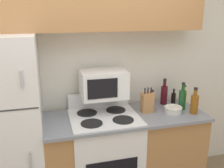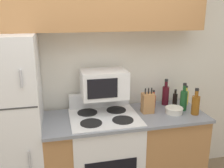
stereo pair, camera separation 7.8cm
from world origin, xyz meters
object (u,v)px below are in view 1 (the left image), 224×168
stove (105,156)px  bottle_hot_sauce (152,100)px  bottle_whiskey (194,103)px  bottle_soy_sauce (173,98)px  bowl (173,109)px  bottle_wine_red (164,94)px  microwave (103,84)px  knife_block (147,102)px  bottle_cooking_spray (184,96)px  refrigerator (8,131)px  bottle_wine_green (182,99)px

stove → bottle_hot_sauce: size_ratio=5.47×
bottle_whiskey → bottle_soy_sauce: bearing=103.4°
bowl → stove: bearing=175.0°
bottle_wine_red → bottle_soy_sauce: bearing=-13.4°
microwave → knife_block: size_ratio=1.70×
bottle_hot_sauce → bottle_wine_red: (0.17, 0.06, 0.04)m
bottle_whiskey → bottle_wine_red: size_ratio=0.93×
stove → bottle_soy_sauce: bottle_soy_sauce is taller
microwave → bottle_soy_sauce: (0.83, 0.04, -0.24)m
bowl → bottle_cooking_spray: (0.25, 0.21, 0.05)m
bowl → bottle_soy_sauce: size_ratio=1.04×
bottle_whiskey → bottle_wine_red: bottle_wine_red is taller
bottle_whiskey → bottle_cooking_spray: size_ratio=1.27×
bottle_whiskey → bottle_soy_sauce: size_ratio=1.56×
microwave → bottle_soy_sauce: bearing=2.9°
bottle_hot_sauce → bottle_soy_sauce: bearing=6.9°
bottle_whiskey → refrigerator: bearing=175.1°
microwave → bottle_wine_green: (0.85, -0.13, -0.20)m
knife_block → bottle_wine_red: bottle_wine_red is taller
bottle_wine_green → microwave: bearing=171.5°
refrigerator → bottle_hot_sauce: bearing=4.3°
refrigerator → bottle_wine_red: refrigerator is taller
refrigerator → bottle_hot_sauce: (1.50, 0.11, 0.12)m
stove → bottle_soy_sauce: size_ratio=6.08×
microwave → bottle_whiskey: 0.97m
stove → knife_block: bearing=2.4°
microwave → bowl: 0.79m
knife_block → stove: bearing=-177.6°
microwave → knife_block: 0.50m
bottle_hot_sauce → bottle_wine_red: bottle_wine_red is taller
knife_block → bottle_hot_sauce: bearing=46.3°
bottle_wine_green → bottle_hot_sauce: bearing=155.3°
microwave → bottle_whiskey: bearing=-16.3°
bottle_cooking_spray → bottle_soy_sauce: bottle_cooking_spray is taller
bottle_cooking_spray → microwave: bearing=-178.7°
bottle_whiskey → bottle_soy_sauce: 0.32m
bottle_wine_red → bowl: bearing=-93.9°
stove → bowl: bearing=-5.0°
refrigerator → knife_block: (1.39, -0.00, 0.15)m
refrigerator → bottle_wine_red: bearing=5.9°
bottle_soy_sauce → bottle_wine_green: bearing=-85.9°
knife_block → bottle_wine_green: size_ratio=0.91×
bottle_wine_red → bottle_hot_sauce: bearing=-160.8°
bottle_whiskey → microwave: bearing=163.7°
bottle_whiskey → bottle_wine_green: 0.15m
refrigerator → bottle_hot_sauce: 1.51m
refrigerator → microwave: bearing=6.4°
microwave → bottle_wine_green: bearing=-8.5°
microwave → bottle_hot_sauce: microwave is taller
microwave → bottle_wine_red: bearing=5.3°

